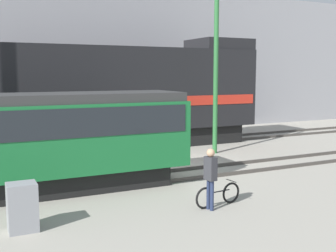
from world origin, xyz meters
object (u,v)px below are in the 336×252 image
(streetcar, at_px, (23,138))
(utility_pole_center, at_px, (216,71))
(bicycle, at_px, (218,195))
(signal_box, at_px, (22,207))
(person, at_px, (210,173))
(freight_locomotive, at_px, (101,96))

(streetcar, relative_size, utility_pole_center, 1.34)
(bicycle, distance_m, signal_box, 5.40)
(person, height_order, signal_box, person)
(bicycle, relative_size, utility_pole_center, 0.20)
(freight_locomotive, xyz_separation_m, utility_pole_center, (4.60, -3.40, 1.25))
(freight_locomotive, height_order, person, freight_locomotive)
(bicycle, bearing_deg, signal_box, 175.42)
(person, height_order, utility_pole_center, utility_pole_center)
(bicycle, height_order, utility_pole_center, utility_pole_center)
(bicycle, bearing_deg, person, -153.62)
(bicycle, distance_m, person, 0.88)
(freight_locomotive, bearing_deg, utility_pole_center, -36.47)
(signal_box, bearing_deg, person, -7.17)
(bicycle, relative_size, signal_box, 1.34)
(person, bearing_deg, streetcar, 139.67)
(freight_locomotive, bearing_deg, person, -90.59)
(person, bearing_deg, signal_box, 172.83)
(utility_pole_center, xyz_separation_m, signal_box, (-9.69, -6.61, -3.35))
(bicycle, height_order, person, person)
(streetcar, height_order, person, streetcar)
(streetcar, height_order, signal_box, streetcar)
(freight_locomotive, relative_size, bicycle, 10.61)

